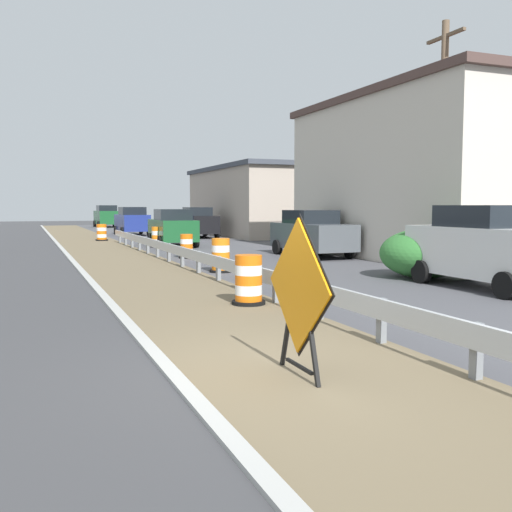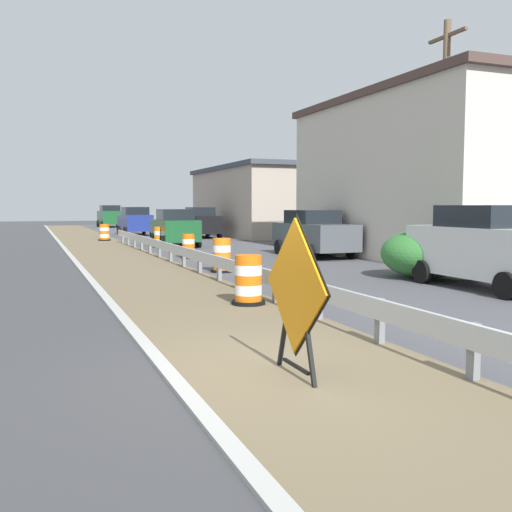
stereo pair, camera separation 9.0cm
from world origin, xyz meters
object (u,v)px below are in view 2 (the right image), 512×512
car_lead_far_lane (135,221)px  utility_pole_near (444,142)px  warning_sign_diamond (295,291)px  car_trailing_far_lane (175,228)px  car_lead_near_lane (110,216)px  car_distant_a (488,247)px  traffic_barrel_far (159,238)px  traffic_barrel_nearest (248,282)px  traffic_barrel_farther (104,233)px  traffic_barrel_mid (188,247)px  car_trailing_near_lane (314,233)px  car_mid_far_lane (201,222)px  traffic_barrel_close (222,257)px

car_lead_far_lane → utility_pole_near: utility_pole_near is taller
warning_sign_diamond → car_trailing_far_lane: size_ratio=0.45×
car_lead_near_lane → car_distant_a: car_lead_near_lane is taller
traffic_barrel_far → warning_sign_diamond: bearing=-97.8°
traffic_barrel_nearest → car_trailing_far_lane: 18.74m
utility_pole_near → car_lead_near_lane: bearing=97.0°
warning_sign_diamond → traffic_barrel_farther: 30.08m
traffic_barrel_farther → utility_pole_near: size_ratio=0.12×
traffic_barrel_far → traffic_barrel_farther: size_ratio=1.05×
traffic_barrel_nearest → utility_pole_near: (8.60, 4.35, 3.76)m
car_lead_far_lane → car_trailing_far_lane: (-0.07, -12.78, -0.04)m
warning_sign_diamond → traffic_barrel_mid: size_ratio=2.07×
car_trailing_near_lane → car_mid_far_lane: bearing=-179.1°
car_mid_far_lane → car_distant_a: bearing=0.5°
warning_sign_diamond → traffic_barrel_close: size_ratio=1.87×
car_distant_a → utility_pole_near: bearing=154.5°
warning_sign_diamond → traffic_barrel_close: 11.57m
traffic_barrel_farther → car_trailing_near_lane: (6.85, -14.63, 0.52)m
traffic_barrel_close → car_mid_far_lane: (5.03, 20.11, 0.53)m
traffic_barrel_close → car_trailing_near_lane: size_ratio=0.24×
warning_sign_diamond → car_lead_near_lane: car_lead_near_lane is taller
traffic_barrel_far → car_lead_near_lane: car_lead_near_lane is taller
car_trailing_far_lane → car_distant_a: bearing=-166.8°
traffic_barrel_nearest → car_trailing_far_lane: size_ratio=0.23×
traffic_barrel_far → car_lead_near_lane: size_ratio=0.24×
warning_sign_diamond → car_trailing_far_lane: bearing=-99.7°
traffic_barrel_far → traffic_barrel_farther: (-1.91, 6.92, -0.02)m
traffic_barrel_close → traffic_barrel_far: 11.90m
warning_sign_diamond → traffic_barrel_mid: (2.96, 16.50, -0.63)m
car_mid_far_lane → car_trailing_far_lane: (-3.60, -7.63, -0.04)m
car_lead_near_lane → car_trailing_far_lane: 29.77m
traffic_barrel_far → car_trailing_near_lane: (4.94, -7.70, 0.50)m
traffic_barrel_nearest → car_lead_near_lane: size_ratio=0.24×
traffic_barrel_mid → car_trailing_near_lane: bearing=-11.9°
car_trailing_far_lane → traffic_barrel_farther: bearing=26.2°
traffic_barrel_farther → car_trailing_near_lane: size_ratio=0.22×
car_trailing_near_lane → car_lead_far_lane: size_ratio=1.07×
car_lead_far_lane → utility_pole_near: size_ratio=0.53×
car_trailing_near_lane → car_distant_a: bearing=-1.8°
traffic_barrel_farther → warning_sign_diamond: bearing=-92.3°
traffic_barrel_nearest → car_trailing_near_lane: (6.77, 10.24, 0.49)m
traffic_barrel_farther → car_trailing_far_lane: (2.88, -6.34, 0.53)m
car_lead_near_lane → car_trailing_near_lane: size_ratio=0.98×
traffic_barrel_nearest → traffic_barrel_close: size_ratio=0.99×
car_distant_a → car_trailing_far_lane: bearing=-168.7°
traffic_barrel_mid → traffic_barrel_far: (0.19, 6.63, 0.04)m
car_distant_a → car_lead_far_lane: bearing=-173.4°
car_mid_far_lane → car_trailing_far_lane: car_mid_far_lane is taller
car_lead_near_lane → traffic_barrel_close: bearing=176.1°
traffic_barrel_farther → utility_pole_near: 22.60m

